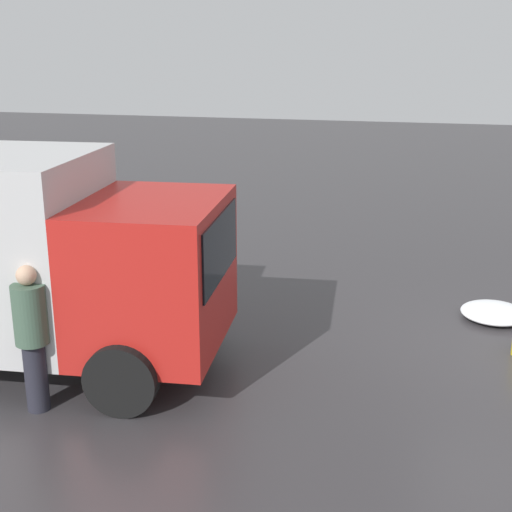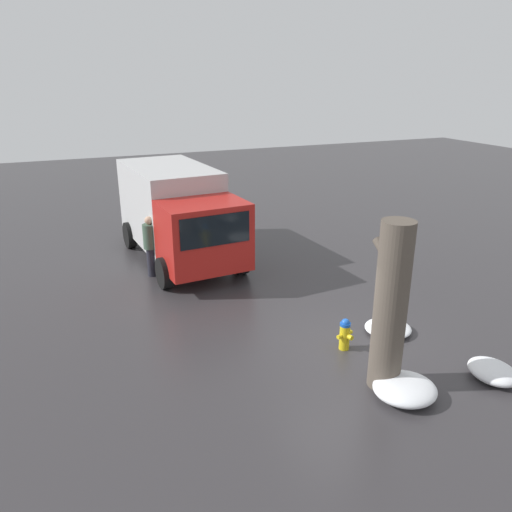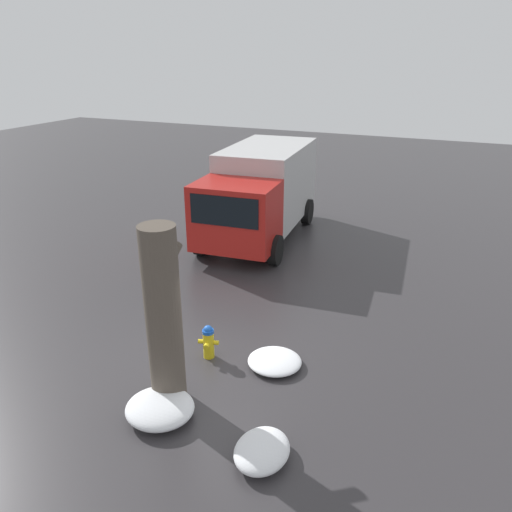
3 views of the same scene
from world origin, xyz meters
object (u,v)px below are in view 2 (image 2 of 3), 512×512
tree_trunk (390,307)px  delivery_truck (177,211)px  pedestrian (150,244)px  fire_hydrant (345,334)px

tree_trunk → delivery_truck: bearing=12.2°
delivery_truck → pedestrian: size_ratio=3.35×
pedestrian → delivery_truck: bearing=137.8°
fire_hydrant → delivery_truck: bearing=-179.7°
fire_hydrant → pedestrian: (5.89, 3.02, 0.63)m
tree_trunk → delivery_truck: (8.54, 1.84, -0.09)m
tree_trunk → pedestrian: tree_trunk is taller
fire_hydrant → tree_trunk: (-1.44, 0.02, 1.30)m
fire_hydrant → delivery_truck: 7.44m
fire_hydrant → pedestrian: size_ratio=0.40×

